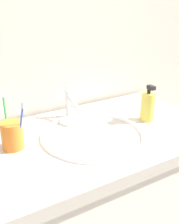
{
  "coord_description": "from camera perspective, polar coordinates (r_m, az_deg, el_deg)",
  "views": [
    {
      "loc": [
        -0.53,
        -0.84,
        1.34
      ],
      "look_at": [
        -0.02,
        0.01,
        0.92
      ],
      "focal_mm": 44.49,
      "sensor_mm": 36.0,
      "label": 1
    }
  ],
  "objects": [
    {
      "name": "tiled_wall_back",
      "position": [
        1.29,
        -6.86,
        16.57
      ],
      "size": [
        2.18,
        0.04,
        2.4
      ],
      "primitive_type": "cube",
      "color": "beige",
      "rests_on": "ground"
    },
    {
      "name": "toothbrush_cup",
      "position": [
        1.02,
        -15.59,
        -4.66
      ],
      "size": [
        0.08,
        0.08,
        0.1
      ],
      "primitive_type": "cylinder",
      "color": "orange",
      "rests_on": "vanity_counter"
    },
    {
      "name": "soap_dispenser",
      "position": [
        1.23,
        11.86,
        1.16
      ],
      "size": [
        0.06,
        0.06,
        0.16
      ],
      "color": "#DBCC4C",
      "rests_on": "vanity_counter"
    },
    {
      "name": "toothbrush_blue",
      "position": [
        0.98,
        -13.89,
        -2.05
      ],
      "size": [
        0.04,
        0.05,
        0.18
      ],
      "color": "blue",
      "rests_on": "toothbrush_cup"
    },
    {
      "name": "faucet",
      "position": [
        1.22,
        -4.0,
        1.8
      ],
      "size": [
        0.02,
        0.16,
        0.14
      ],
      "color": "silver",
      "rests_on": "sink_basin"
    },
    {
      "name": "vanity_counter",
      "position": [
        1.35,
        1.0,
        -20.04
      ],
      "size": [
        0.98,
        0.58,
        0.83
      ],
      "color": "silver",
      "rests_on": "ground"
    },
    {
      "name": "sink_basin",
      "position": [
        1.11,
        0.8,
        -6.81
      ],
      "size": [
        0.42,
        0.42,
        0.12
      ],
      "color": "white",
      "rests_on": "vanity_counter"
    },
    {
      "name": "toothbrush_green",
      "position": [
        1.04,
        -16.88,
        -0.41
      ],
      "size": [
        0.02,
        0.06,
        0.19
      ],
      "color": "green",
      "rests_on": "toothbrush_cup"
    }
  ]
}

